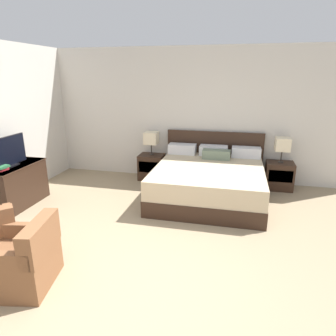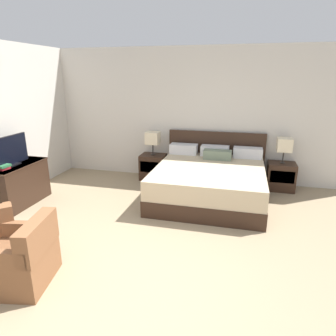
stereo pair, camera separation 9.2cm
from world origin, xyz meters
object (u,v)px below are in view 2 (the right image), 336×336
object	(u,v)px
nightstand_right	(281,176)
table_lamp_left	(153,138)
bed	(210,181)
armchair_companion	(20,260)
book_red_cover	(2,168)
table_lamp_right	(285,145)
nightstand_left	(153,167)
tv	(10,151)
dresser	(18,184)
book_blue_cover	(1,166)

from	to	relation	value
nightstand_right	table_lamp_left	distance (m)	2.73
bed	nightstand_right	xyz separation A→B (m)	(1.33, 0.77, -0.06)
armchair_companion	book_red_cover	bearing A→B (deg)	135.07
nightstand_right	table_lamp_right	size ratio (longest dim) A/B	1.10
table_lamp_left	nightstand_right	bearing A→B (deg)	-0.03
nightstand_left	nightstand_right	size ratio (longest dim) A/B	1.00
nightstand_left	table_lamp_left	size ratio (longest dim) A/B	1.10
nightstand_right	tv	size ratio (longest dim) A/B	0.72
nightstand_left	nightstand_right	bearing A→B (deg)	0.00
table_lamp_right	table_lamp_left	bearing A→B (deg)	180.00
nightstand_right	dresser	distance (m)	4.94
tv	table_lamp_left	bearing A→B (deg)	45.48
table_lamp_right	book_blue_cover	world-z (taller)	table_lamp_right
dresser	book_blue_cover	xyz separation A→B (m)	(-0.01, -0.28, 0.41)
dresser	book_blue_cover	size ratio (longest dim) A/B	4.28
dresser	tv	world-z (taller)	tv
armchair_companion	tv	bearing A→B (deg)	131.01
bed	nightstand_left	xyz separation A→B (m)	(-1.33, 0.77, -0.06)
tv	book_blue_cover	distance (m)	0.29
table_lamp_right	tv	distance (m)	4.96
bed	nightstand_right	size ratio (longest dim) A/B	3.88
table_lamp_left	bed	bearing A→B (deg)	-30.19
armchair_companion	table_lamp_right	bearing A→B (deg)	50.59
bed	tv	size ratio (longest dim) A/B	2.79
bed	tv	distance (m)	3.50
nightstand_right	table_lamp_right	world-z (taller)	table_lamp_right
table_lamp_right	armchair_companion	size ratio (longest dim) A/B	0.62
bed	nightstand_left	bearing A→B (deg)	149.86
book_blue_cover	bed	bearing A→B (deg)	23.16
bed	table_lamp_left	size ratio (longest dim) A/B	4.26
bed	armchair_companion	world-z (taller)	bed
book_red_cover	armchair_companion	bearing A→B (deg)	-44.93
dresser	tv	size ratio (longest dim) A/B	1.44
nightstand_left	table_lamp_right	bearing A→B (deg)	0.03
nightstand_right	nightstand_left	bearing A→B (deg)	180.00
nightstand_right	book_blue_cover	xyz separation A→B (m)	(-4.58, -2.16, 0.52)
table_lamp_right	nightstand_right	bearing A→B (deg)	-90.00
book_blue_cover	nightstand_left	bearing A→B (deg)	48.37
nightstand_left	book_blue_cover	world-z (taller)	book_blue_cover
tv	book_blue_cover	size ratio (longest dim) A/B	2.97
table_lamp_right	dresser	xyz separation A→B (m)	(-4.56, -1.89, -0.53)
table_lamp_right	tv	bearing A→B (deg)	-156.98
nightstand_left	book_blue_cover	distance (m)	2.94
nightstand_left	tv	distance (m)	2.81
bed	book_blue_cover	distance (m)	3.56
bed	table_lamp_right	size ratio (longest dim) A/B	4.26
book_red_cover	book_blue_cover	bearing A→B (deg)	180.00
nightstand_right	book_red_cover	distance (m)	5.08
nightstand_right	book_red_cover	size ratio (longest dim) A/B	2.43
nightstand_left	table_lamp_left	xyz separation A→B (m)	(0.00, 0.00, 0.64)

